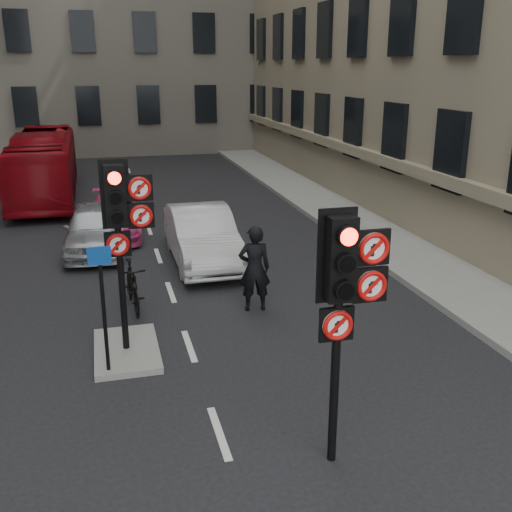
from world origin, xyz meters
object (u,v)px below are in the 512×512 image
car_white (202,236)px  motorcyclist (254,268)px  bus_red (44,165)px  signal_near (345,286)px  car_pink (114,216)px  info_sign (102,292)px  signal_far (122,216)px  car_silver (95,228)px  motorcycle (132,286)px

car_white → motorcyclist: 3.71m
car_white → bus_red: bearing=115.5°
signal_near → car_white: bearing=92.1°
car_pink → info_sign: size_ratio=1.81×
signal_far → bus_red: signal_far is taller
car_white → info_sign: size_ratio=2.02×
car_white → car_pink: bearing=122.7°
motorcyclist → info_sign: (-3.25, -2.29, 0.62)m
car_white → bus_red: size_ratio=0.48×
signal_near → car_pink: 13.09m
car_silver → signal_near: bearing=-70.3°
motorcycle → info_sign: bearing=-105.8°
car_silver → bus_red: bearing=106.5°
motorcycle → motorcyclist: bearing=-19.9°
signal_far → car_white: 5.94m
info_sign → motorcyclist: bearing=33.9°
car_silver → car_white: 3.39m
signal_far → motorcyclist: signal_far is taller
signal_near → info_sign: 4.51m
signal_far → bus_red: (-2.52, 15.15, -1.36)m
signal_near → motorcyclist: 5.71m
signal_far → car_white: signal_far is taller
motorcyclist → info_sign: size_ratio=0.85×
signal_near → car_pink: (-2.60, 12.67, -1.98)m
car_pink → motorcyclist: bearing=-66.2°
signal_near → bus_red: signal_near is taller
bus_red → motorcyclist: bearing=-69.2°
bus_red → motorcycle: bus_red is taller
car_pink → bus_red: bearing=113.7°
bus_red → signal_near: bearing=-75.5°
motorcycle → signal_far: bearing=-99.0°
signal_near → signal_far: bearing=123.0°
car_silver → motorcyclist: motorcyclist is taller
car_white → car_pink: 4.20m
car_white → info_sign: info_sign is taller
car_silver → motorcycle: size_ratio=2.27×
car_pink → motorcyclist: motorcyclist is taller
car_silver → motorcyclist: bearing=-54.6°
motorcycle → signal_near: bearing=-73.0°
motorcycle → motorcyclist: 2.77m
bus_red → motorcycle: (2.70, -12.93, -0.79)m
bus_red → motorcyclist: bus_red is taller
signal_near → motorcyclist: signal_near is taller
car_pink → motorcycle: 6.46m
car_white → bus_red: 11.11m
signal_far → car_pink: bearing=90.0°
car_silver → info_sign: info_sign is taller
car_silver → bus_red: (-1.91, 8.20, 0.64)m
motorcycle → car_silver: bearing=95.2°
car_silver → bus_red: 8.45m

